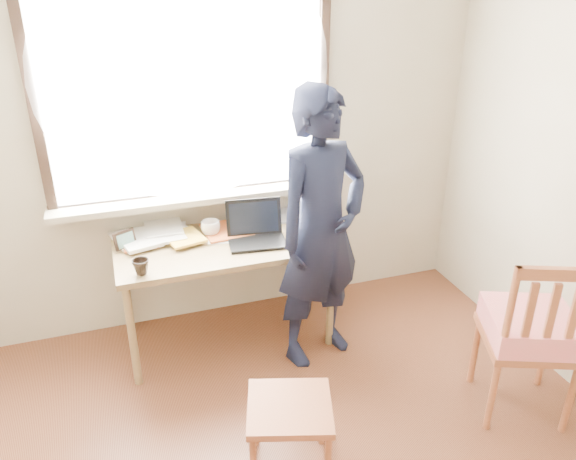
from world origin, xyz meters
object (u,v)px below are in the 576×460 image
object	(u,v)px
laptop	(256,231)
side_chair	(531,330)
desk	(224,253)
mug_white	(211,228)
person	(321,231)
work_chair	(290,415)
mug_dark	(141,267)

from	to	relation	value
laptop	side_chair	xyz separation A→B (m)	(1.20, -1.15, -0.25)
desk	mug_white	xyz separation A→B (m)	(-0.05, 0.13, 0.12)
side_chair	person	distance (m)	1.27
desk	side_chair	size ratio (longest dim) A/B	1.33
laptop	person	distance (m)	0.45
desk	work_chair	world-z (taller)	desk
work_chair	side_chair	distance (m)	1.38
mug_white	side_chair	size ratio (longest dim) A/B	0.12
laptop	mug_white	bearing A→B (deg)	147.98
desk	mug_dark	xyz separation A→B (m)	(-0.52, -0.24, 0.12)
desk	laptop	distance (m)	0.25
mug_white	mug_dark	xyz separation A→B (m)	(-0.47, -0.38, -0.00)
desk	laptop	world-z (taller)	laptop
desk	laptop	bearing A→B (deg)	-8.14
work_chair	side_chair	xyz separation A→B (m)	(1.36, 0.00, 0.19)
mug_white	person	size ratio (longest dim) A/B	0.07
person	desk	bearing A→B (deg)	129.53
mug_white	mug_dark	distance (m)	0.60
laptop	person	world-z (taller)	person
work_chair	laptop	bearing A→B (deg)	81.81
desk	work_chair	xyz separation A→B (m)	(0.04, -1.18, -0.30)
desk	mug_white	distance (m)	0.19
mug_dark	side_chair	xyz separation A→B (m)	(1.93, -0.94, -0.23)
mug_dark	laptop	bearing A→B (deg)	16.43
mug_dark	work_chair	distance (m)	1.17
laptop	side_chair	size ratio (longest dim) A/B	0.38
side_chair	person	bearing A→B (deg)	135.80
desk	side_chair	bearing A→B (deg)	-40.08
mug_white	work_chair	distance (m)	1.38
desk	side_chair	world-z (taller)	side_chair
laptop	mug_dark	distance (m)	0.76
mug_dark	side_chair	bearing A→B (deg)	-25.90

